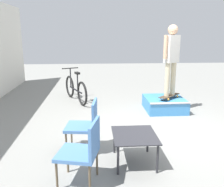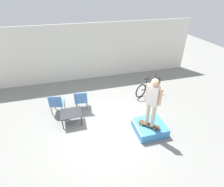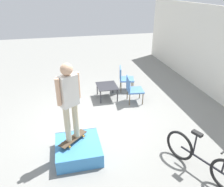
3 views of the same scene
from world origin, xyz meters
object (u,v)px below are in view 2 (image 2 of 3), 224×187
object	(u,v)px
skateboard_on_ramp	(149,125)
person_skater	(153,99)
coffee_table	(71,114)
bicycle	(149,87)
patio_chair_right	(81,99)
patio_chair_left	(57,103)
skate_ramp_box	(149,128)

from	to	relation	value
skateboard_on_ramp	person_skater	distance (m)	1.07
person_skater	coffee_table	xyz separation A→B (m)	(-2.60, 1.33, -1.08)
person_skater	bicycle	world-z (taller)	person_skater
skateboard_on_ramp	person_skater	xyz separation A→B (m)	(0.00, -0.00, 1.07)
skateboard_on_ramp	patio_chair_right	size ratio (longest dim) A/B	0.76
skateboard_on_ramp	patio_chair_right	distance (m)	2.99
coffee_table	patio_chair_left	world-z (taller)	patio_chair_left
skateboard_on_ramp	patio_chair_right	bearing A→B (deg)	-177.92
skate_ramp_box	coffee_table	distance (m)	2.98
person_skater	bicycle	size ratio (longest dim) A/B	1.08
coffee_table	bicycle	bearing A→B (deg)	17.41
skate_ramp_box	coffee_table	world-z (taller)	coffee_table
person_skater	patio_chair_right	size ratio (longest dim) A/B	1.99
patio_chair_right	bicycle	world-z (taller)	bicycle
coffee_table	bicycle	size ratio (longest dim) A/B	0.47
bicycle	skate_ramp_box	bearing A→B (deg)	-138.06
skate_ramp_box	patio_chair_left	world-z (taller)	patio_chair_left
skate_ramp_box	person_skater	xyz separation A→B (m)	(-0.09, -0.09, 1.32)
skateboard_on_ramp	patio_chair_left	xyz separation A→B (m)	(-3.12, 2.10, 0.09)
patio_chair_right	coffee_table	bearing A→B (deg)	64.24
skateboard_on_ramp	coffee_table	bearing A→B (deg)	-160.30
patio_chair_left	patio_chair_right	xyz separation A→B (m)	(0.99, -0.00, 0.00)
person_skater	skate_ramp_box	bearing A→B (deg)	103.04
person_skater	bicycle	bearing A→B (deg)	122.35
coffee_table	bicycle	xyz separation A→B (m)	(3.80, 1.19, -0.05)
patio_chair_left	patio_chair_right	distance (m)	0.99
person_skater	patio_chair_left	world-z (taller)	person_skater
patio_chair_right	patio_chair_left	bearing A→B (deg)	6.25
skate_ramp_box	skateboard_on_ramp	xyz separation A→B (m)	(-0.09, -0.09, 0.25)
skate_ramp_box	person_skater	distance (m)	1.33
patio_chair_right	bicycle	bearing A→B (deg)	-166.40
skateboard_on_ramp	person_skater	world-z (taller)	person_skater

